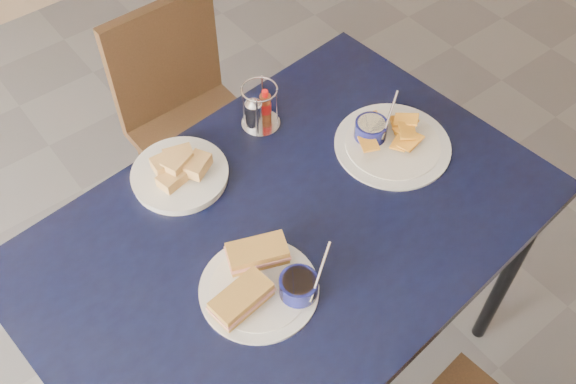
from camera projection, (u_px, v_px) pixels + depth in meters
dining_table at (288, 239)px, 1.65m from camera, size 1.38×0.99×0.75m
chair_far at (186, 108)px, 2.23m from camera, size 0.41×0.39×0.86m
sandwich_plate at (262, 282)px, 1.47m from camera, size 0.30×0.28×0.12m
plantain_plate at (387, 139)px, 1.76m from camera, size 0.32×0.32×0.12m
bread_basket at (180, 172)px, 1.68m from camera, size 0.25×0.25×0.08m
condiment_caddy at (259, 110)px, 1.77m from camera, size 0.11×0.11×0.14m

